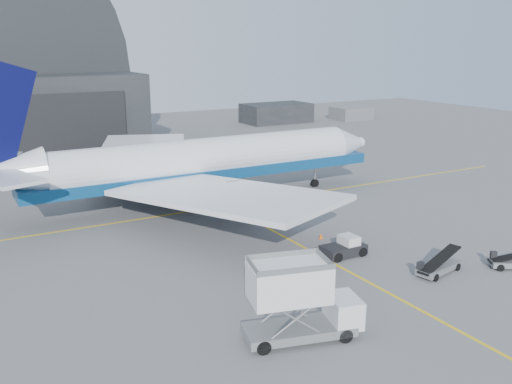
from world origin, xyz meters
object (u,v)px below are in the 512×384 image
belt_loader_a (438,267)px  catering_truck (298,301)px  airliner (193,163)px  pushback_tug (344,248)px

belt_loader_a → catering_truck: bearing=179.4°
belt_loader_a → airliner: bearing=95.8°
pushback_tug → belt_loader_a: bearing=-59.5°
airliner → catering_truck: bearing=-101.8°
airliner → catering_truck: (-6.06, -28.90, -2.14)m
catering_truck → pushback_tug: (10.65, 9.28, -1.74)m
airliner → belt_loader_a: airliner is taller
airliner → pushback_tug: (4.59, -19.62, -3.88)m
pushback_tug → airliner: bearing=103.0°
pushback_tug → belt_loader_a: size_ratio=0.78×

